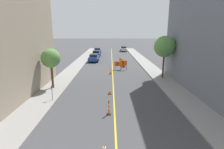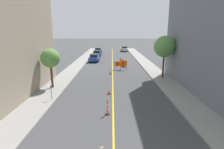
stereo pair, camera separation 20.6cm
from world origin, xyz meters
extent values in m
cube|color=gold|center=(0.00, 30.29, 0.00)|extent=(0.12, 60.58, 0.01)
cube|color=gray|center=(-6.51, 30.29, 0.07)|extent=(2.60, 60.58, 0.13)
cube|color=gray|center=(6.51, 30.29, 0.07)|extent=(2.60, 60.58, 0.13)
cone|color=orange|center=(-0.63, 4.85, 0.29)|extent=(0.32, 0.32, 0.51)
cylinder|color=white|center=(-0.63, 4.85, 0.35)|extent=(0.16, 0.16, 0.08)
cube|color=black|center=(-0.39, 13.66, 0.01)|extent=(0.34, 0.34, 0.03)
cone|color=orange|center=(-0.39, 13.66, 0.31)|extent=(0.27, 0.27, 0.55)
cylinder|color=white|center=(-0.39, 13.66, 0.37)|extent=(0.14, 0.14, 0.09)
cube|color=black|center=(-0.32, 22.13, 0.01)|extent=(0.36, 0.36, 0.03)
cone|color=orange|center=(-0.32, 22.13, 0.35)|extent=(0.29, 0.29, 0.64)
cylinder|color=white|center=(-0.32, 22.13, 0.43)|extent=(0.15, 0.15, 0.10)
cube|color=black|center=(-0.44, 9.24, 0.02)|extent=(0.34, 0.34, 0.04)
cylinder|color=#EF560C|center=(-0.44, 9.24, 0.56)|extent=(0.11, 0.11, 1.05)
cylinder|color=white|center=(-0.44, 9.24, 0.51)|extent=(0.12, 0.12, 0.10)
cylinder|color=white|center=(-0.44, 9.24, 0.79)|extent=(0.12, 0.12, 0.10)
sphere|color=#EF560C|center=(-0.44, 9.24, 1.12)|extent=(0.12, 0.12, 0.12)
cube|color=#EF560C|center=(0.98, 25.21, 0.96)|extent=(1.29, 0.16, 0.76)
cube|color=black|center=(0.88, 25.16, 1.07)|extent=(0.36, 0.05, 0.36)
cube|color=black|center=(0.88, 25.16, 0.86)|extent=(0.36, 0.05, 0.36)
cylinder|color=black|center=(0.43, 25.21, 0.29)|extent=(0.06, 0.06, 0.58)
cylinder|color=black|center=(1.52, 25.21, 0.29)|extent=(0.06, 0.06, 0.58)
cube|color=#EF560C|center=(1.79, 24.83, 1.18)|extent=(1.11, 0.09, 0.77)
cube|color=black|center=(1.71, 24.79, 1.29)|extent=(0.36, 0.03, 0.36)
cube|color=black|center=(1.71, 24.79, 1.08)|extent=(0.36, 0.03, 0.36)
cylinder|color=black|center=(1.33, 24.83, 0.40)|extent=(0.06, 0.06, 0.80)
cylinder|color=black|center=(2.26, 24.83, 0.40)|extent=(0.06, 0.06, 0.80)
cube|color=#EF560C|center=(1.87, 29.19, 0.56)|extent=(0.81, 4.33, 1.11)
cylinder|color=#262626|center=(2.26, 27.03, 0.56)|extent=(0.05, 0.05, 1.11)
cylinder|color=#262626|center=(1.48, 31.35, 0.56)|extent=(0.05, 0.05, 1.11)
cube|color=navy|center=(-3.76, 33.15, 0.68)|extent=(2.05, 4.40, 0.72)
cube|color=black|center=(-3.76, 32.94, 1.31)|extent=(1.64, 2.02, 0.55)
cylinder|color=black|center=(-4.62, 34.49, 0.32)|extent=(0.26, 0.65, 0.64)
cylinder|color=black|center=(-2.91, 34.49, 0.32)|extent=(0.26, 0.65, 0.64)
cylinder|color=black|center=(-4.62, 31.82, 0.32)|extent=(0.26, 0.65, 0.64)
cylinder|color=black|center=(-2.91, 31.82, 0.32)|extent=(0.26, 0.65, 0.64)
cube|color=navy|center=(-3.83, 40.12, 0.68)|extent=(1.85, 4.32, 0.72)
cube|color=black|center=(-3.83, 39.90, 1.31)|extent=(1.55, 1.95, 0.55)
cylinder|color=black|center=(-4.68, 41.45, 0.32)|extent=(0.23, 0.64, 0.64)
cylinder|color=black|center=(-2.97, 41.45, 0.32)|extent=(0.23, 0.64, 0.64)
cylinder|color=black|center=(-4.68, 38.78, 0.32)|extent=(0.23, 0.64, 0.64)
cylinder|color=black|center=(-2.97, 38.78, 0.32)|extent=(0.23, 0.64, 0.64)
cube|color=navy|center=(-4.03, 46.58, 0.68)|extent=(1.89, 4.34, 0.72)
cube|color=black|center=(-4.03, 46.37, 1.31)|extent=(1.57, 1.97, 0.55)
cylinder|color=black|center=(-4.88, 47.91, 0.32)|extent=(0.23, 0.64, 0.64)
cylinder|color=black|center=(-3.17, 47.91, 0.32)|extent=(0.23, 0.64, 0.64)
cylinder|color=black|center=(-4.88, 45.25, 0.32)|extent=(0.23, 0.64, 0.64)
cylinder|color=black|center=(-3.17, 45.25, 0.32)|extent=(0.23, 0.64, 0.64)
cube|color=#B7B7BC|center=(3.74, 51.92, 0.68)|extent=(1.91, 4.35, 0.72)
cube|color=black|center=(3.74, 51.71, 1.31)|extent=(1.58, 1.97, 0.55)
cylinder|color=black|center=(2.89, 53.26, 0.32)|extent=(0.24, 0.65, 0.64)
cylinder|color=black|center=(4.60, 53.26, 0.32)|extent=(0.24, 0.65, 0.64)
cylinder|color=black|center=(2.89, 50.59, 0.32)|extent=(0.24, 0.65, 0.64)
cylinder|color=black|center=(4.60, 50.59, 0.32)|extent=(0.24, 0.65, 0.64)
cylinder|color=#4C4C51|center=(-5.56, 11.91, 0.66)|extent=(0.05, 0.05, 1.06)
cube|color=#565B60|center=(-5.56, 11.91, 1.30)|extent=(0.12, 0.10, 0.22)
sphere|color=#565B60|center=(-5.56, 11.91, 1.41)|extent=(0.11, 0.11, 0.11)
cylinder|color=#4C3823|center=(-6.64, 15.44, 1.38)|extent=(0.24, 0.24, 2.50)
sphere|color=#568E42|center=(-6.64, 15.44, 3.38)|extent=(2.01, 2.01, 2.01)
cylinder|color=#4C3823|center=(6.64, 19.58, 1.68)|extent=(0.24, 0.24, 3.09)
sphere|color=#568E42|center=(6.64, 19.58, 4.24)|extent=(2.73, 2.73, 2.73)
camera|label=1|loc=(-0.30, -2.92, 6.16)|focal=28.00mm
camera|label=2|loc=(-0.09, -2.92, 6.16)|focal=28.00mm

